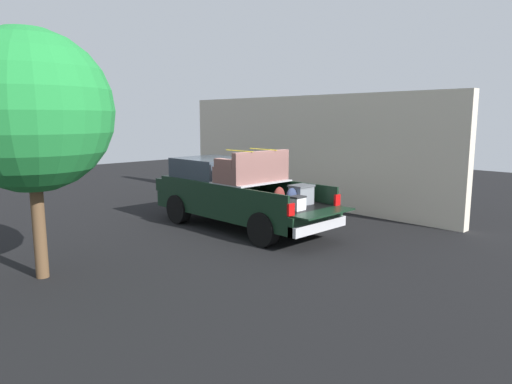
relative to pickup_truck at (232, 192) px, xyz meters
The scene contains 4 objects.
ground_plane 1.05m from the pickup_truck, behind, with size 40.00×40.00×0.00m, color black.
pickup_truck is the anchor object (origin of this frame).
building_facade 4.29m from the pickup_truck, 79.05° to the right, with size 11.54×0.36×3.84m, color beige.
tree_background 5.96m from the pickup_truck, 96.57° to the left, with size 3.02×3.02×4.70m.
Camera 1 is at (-9.29, 8.51, 3.06)m, focal length 32.17 mm.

